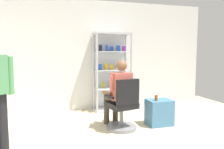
{
  "coord_description": "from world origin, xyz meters",
  "views": [
    {
      "loc": [
        -1.06,
        -2.37,
        1.43
      ],
      "look_at": [
        0.1,
        1.66,
        1.0
      ],
      "focal_mm": 34.68,
      "sensor_mm": 36.0,
      "label": 1
    }
  ],
  "objects": [
    {
      "name": "seated_shopkeeper",
      "position": [
        0.17,
        1.46,
        0.71
      ],
      "size": [
        0.55,
        0.62,
        1.29
      ],
      "color": "#3F382D",
      "rests_on": "ground"
    },
    {
      "name": "tea_glass",
      "position": [
        0.89,
        1.33,
        0.56
      ],
      "size": [
        0.06,
        0.06,
        0.11
      ],
      "primitive_type": "cylinder",
      "color": "brown",
      "rests_on": "storage_crate"
    },
    {
      "name": "display_cabinet_main",
      "position": [
        0.4,
        2.76,
        0.97
      ],
      "size": [
        0.9,
        0.45,
        1.9
      ],
      "color": "#B7B7BC",
      "rests_on": "ground"
    },
    {
      "name": "back_wall",
      "position": [
        0.0,
        3.0,
        1.35
      ],
      "size": [
        6.0,
        0.1,
        2.7
      ],
      "primitive_type": "cube",
      "color": "silver",
      "rests_on": "ground"
    },
    {
      "name": "storage_crate",
      "position": [
        0.99,
        1.38,
        0.25
      ],
      "size": [
        0.48,
        0.37,
        0.5
      ],
      "primitive_type": "cube",
      "color": "teal",
      "rests_on": "ground"
    },
    {
      "name": "office_chair",
      "position": [
        0.21,
        1.3,
        0.39
      ],
      "size": [
        0.61,
        0.58,
        0.96
      ],
      "color": "slate",
      "rests_on": "ground"
    }
  ]
}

